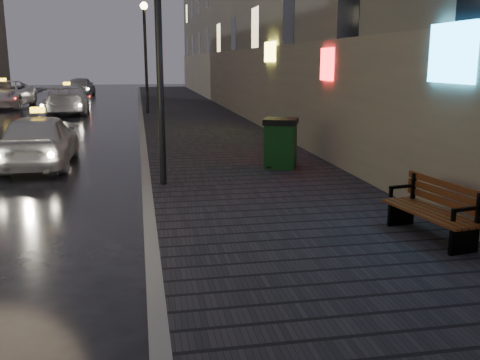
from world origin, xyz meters
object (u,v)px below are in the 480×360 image
object	(u,v)px
lamp_near	(158,19)
taxi_far	(4,94)
taxi_mid	(68,99)
trash_bin	(281,143)
bench	(435,210)
taxi_near	(40,140)
car_far	(81,86)
lamp_far	(145,44)

from	to	relation	value
lamp_near	taxi_far	size ratio (longest dim) A/B	0.94
lamp_near	taxi_far	bearing A→B (deg)	109.78
lamp_near	taxi_mid	xyz separation A→B (m)	(-4.04, 18.11, -2.75)
trash_bin	bench	bearing A→B (deg)	-59.27
trash_bin	taxi_near	bearing A→B (deg)	-176.95
taxi_far	car_far	world-z (taller)	taxi_far
lamp_far	bench	xyz separation A→B (m)	(3.71, -20.25, -2.92)
trash_bin	taxi_mid	bearing A→B (deg)	134.82
lamp_near	taxi_near	distance (m)	5.32
taxi_mid	taxi_near	bearing A→B (deg)	91.09
lamp_far	taxi_mid	distance (m)	5.32
lamp_near	taxi_far	xyz separation A→B (m)	(-8.16, 22.69, -2.71)
bench	lamp_near	bearing A→B (deg)	122.14
trash_bin	taxi_mid	world-z (taller)	taxi_mid
taxi_near	taxi_far	bearing A→B (deg)	-75.38
lamp_near	lamp_far	size ratio (longest dim) A/B	1.00
taxi_near	taxi_mid	world-z (taller)	taxi_mid
lamp_far	trash_bin	size ratio (longest dim) A/B	4.46
lamp_near	taxi_near	xyz separation A→B (m)	(-2.99, 3.39, -2.80)
lamp_far	taxi_far	size ratio (longest dim) A/B	0.94
lamp_near	lamp_far	world-z (taller)	same
taxi_near	taxi_far	xyz separation A→B (m)	(-5.17, 19.30, 0.09)
lamp_far	car_far	world-z (taller)	lamp_far
lamp_near	car_far	size ratio (longest dim) A/B	1.22
bench	car_far	bearing A→B (deg)	93.80
taxi_mid	bench	bearing A→B (deg)	106.15
lamp_far	taxi_mid	bearing A→B (deg)	152.43
taxi_far	taxi_near	bearing A→B (deg)	-71.96
car_far	lamp_far	bearing A→B (deg)	109.65
lamp_far	car_far	xyz separation A→B (m)	(-4.82, 17.35, -2.75)
taxi_near	lamp_near	bearing A→B (deg)	131.07
lamp_far	bench	size ratio (longest dim) A/B	3.08
taxi_near	taxi_mid	xyz separation A→B (m)	(-1.05, 14.72, 0.05)
taxi_mid	taxi_far	world-z (taller)	taxi_far
lamp_far	car_far	size ratio (longest dim) A/B	1.22
lamp_far	taxi_far	distance (m)	10.90
lamp_near	taxi_near	size ratio (longest dim) A/B	1.30
bench	taxi_far	xyz separation A→B (m)	(-11.87, 26.94, 0.21)
car_far	trash_bin	bearing A→B (deg)	107.66
taxi_near	taxi_far	distance (m)	19.98
car_far	taxi_near	bearing A→B (deg)	97.61
lamp_near	taxi_far	world-z (taller)	lamp_near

